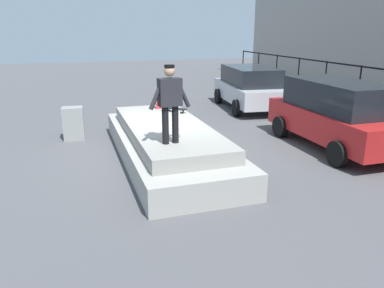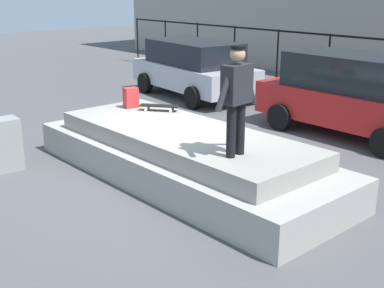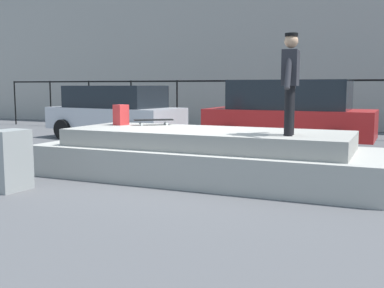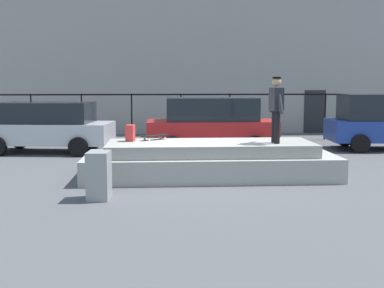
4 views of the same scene
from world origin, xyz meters
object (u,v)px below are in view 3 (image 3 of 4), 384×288
(skateboarder, at_px, (290,77))
(skateboard, at_px, (154,120))
(backpack, at_px, (121,115))
(car_red_hatchback_mid, at_px, (289,113))
(car_silver_hatchback_near, at_px, (115,111))
(utility_box, at_px, (10,160))

(skateboarder, relative_size, skateboard, 2.16)
(skateboarder, xyz_separation_m, backpack, (-3.61, 0.64, -0.74))
(skateboard, height_order, car_red_hatchback_mid, car_red_hatchback_mid)
(skateboarder, relative_size, car_silver_hatchback_near, 0.36)
(skateboarder, distance_m, skateboard, 3.23)
(backpack, bearing_deg, skateboard, -57.80)
(car_red_hatchback_mid, height_order, utility_box, car_red_hatchback_mid)
(car_red_hatchback_mid, distance_m, utility_box, 7.59)
(car_silver_hatchback_near, bearing_deg, skateboarder, -37.62)
(skateboarder, height_order, car_silver_hatchback_near, skateboarder)
(skateboarder, bearing_deg, car_silver_hatchback_near, 142.38)
(skateboarder, bearing_deg, skateboard, 163.25)
(backpack, distance_m, utility_box, 2.68)
(skateboard, distance_m, utility_box, 3.08)
(car_silver_hatchback_near, xyz_separation_m, car_red_hatchback_mid, (5.64, -0.15, 0.06))
(skateboard, xyz_separation_m, backpack, (-0.62, -0.26, 0.11))
(skateboarder, distance_m, backpack, 3.74)
(skateboarder, distance_m, car_red_hatchback_mid, 5.20)
(skateboard, bearing_deg, utility_box, -111.84)
(skateboard, xyz_separation_m, car_silver_hatchback_near, (-3.72, 4.27, -0.08))
(skateboard, height_order, backpack, backpack)
(car_silver_hatchback_near, distance_m, utility_box, 7.56)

